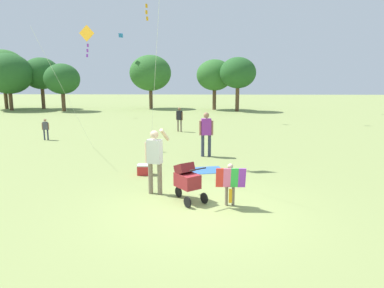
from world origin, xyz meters
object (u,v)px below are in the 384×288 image
at_px(person_sitting_far, 206,131).
at_px(cooler_box, 144,169).
at_px(picnic_blanket, 204,170).
at_px(stroller, 187,179).
at_px(person_adult_flyer, 155,156).
at_px(person_couple_left, 46,128).
at_px(person_red_shirt, 179,117).
at_px(child_with_butterfly_kite, 230,181).
at_px(kite_orange_delta, 85,40).

relative_size(person_sitting_far, cooler_box, 4.01).
bearing_deg(picnic_blanket, stroller, -98.35).
height_order(person_sitting_far, cooler_box, person_sitting_far).
height_order(person_adult_flyer, picnic_blanket, person_adult_flyer).
distance_m(stroller, person_couple_left, 11.79).
bearing_deg(stroller, person_sitting_far, 84.32).
bearing_deg(cooler_box, person_couple_left, 133.75).
relative_size(person_red_shirt, cooler_box, 3.21).
bearing_deg(child_with_butterfly_kite, person_sitting_far, 95.63).
height_order(stroller, person_couple_left, person_couple_left).
relative_size(child_with_butterfly_kite, person_adult_flyer, 0.58).
bearing_deg(person_couple_left, stroller, -49.34).
bearing_deg(child_with_butterfly_kite, person_couple_left, 133.46).
distance_m(person_adult_flyer, person_sitting_far, 4.99).
xyz_separation_m(person_adult_flyer, cooler_box, (-0.63, 1.94, -0.89)).
bearing_deg(person_red_shirt, person_adult_flyer, -89.48).
distance_m(person_adult_flyer, picnic_blanket, 3.05).
xyz_separation_m(person_couple_left, cooler_box, (6.16, -6.43, -0.47)).
distance_m(person_red_shirt, cooler_box, 9.54).
xyz_separation_m(child_with_butterfly_kite, picnic_blanket, (-0.64, 3.41, -0.65)).
height_order(picnic_blanket, cooler_box, cooler_box).
bearing_deg(child_with_butterfly_kite, cooler_box, 132.78).
distance_m(child_with_butterfly_kite, person_couple_left, 12.75).
relative_size(stroller, cooler_box, 2.32).
distance_m(child_with_butterfly_kite, person_sitting_far, 5.71).
bearing_deg(person_red_shirt, picnic_blanket, -80.74).
bearing_deg(stroller, person_couple_left, 130.66).
xyz_separation_m(picnic_blanket, cooler_box, (-1.98, -0.59, 0.17)).
bearing_deg(cooler_box, kite_orange_delta, 125.47).
bearing_deg(person_adult_flyer, kite_orange_delta, 120.81).
relative_size(child_with_butterfly_kite, picnic_blanket, 0.84).
distance_m(stroller, cooler_box, 2.97).
distance_m(person_sitting_far, cooler_box, 3.62).
xyz_separation_m(person_couple_left, picnic_blanket, (8.13, -5.85, -0.64)).
relative_size(person_sitting_far, person_couple_left, 1.64).
bearing_deg(kite_orange_delta, person_red_shirt, 52.63).
bearing_deg(person_red_shirt, kite_orange_delta, -127.37).
xyz_separation_m(child_with_butterfly_kite, person_adult_flyer, (-1.99, 0.89, 0.41)).
relative_size(person_couple_left, picnic_blanket, 0.85).
bearing_deg(picnic_blanket, person_sitting_far, 88.01).
xyz_separation_m(child_with_butterfly_kite, stroller, (-1.09, 0.32, -0.05)).
xyz_separation_m(person_adult_flyer, kite_orange_delta, (-3.87, 6.50, 3.73)).
xyz_separation_m(person_red_shirt, picnic_blanket, (1.45, -8.91, -0.84)).
height_order(child_with_butterfly_kite, stroller, child_with_butterfly_kite).
relative_size(picnic_blanket, cooler_box, 2.88).
bearing_deg(person_sitting_far, person_red_shirt, 102.96).
height_order(person_adult_flyer, stroller, person_adult_flyer).
relative_size(child_with_butterfly_kite, cooler_box, 2.41).
height_order(child_with_butterfly_kite, cooler_box, child_with_butterfly_kite).
bearing_deg(stroller, kite_orange_delta, 124.02).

